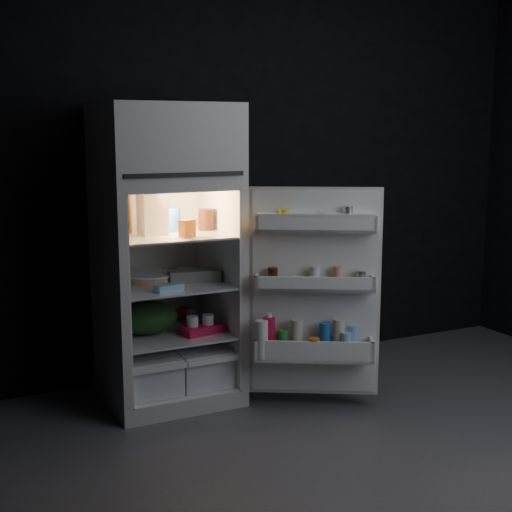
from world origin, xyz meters
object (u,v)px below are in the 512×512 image
refrigerator (165,244)px  yogurt_tray (202,329)px  fridge_door (314,296)px  egg_carton (194,276)px  milk_jug (152,214)px

refrigerator → yogurt_tray: bearing=-44.1°
fridge_door → egg_carton: size_ratio=3.95×
milk_jug → egg_carton: 0.46m
fridge_door → milk_jug: (-0.79, 0.52, 0.46)m
milk_jug → yogurt_tray: (0.25, -0.12, -0.69)m
egg_carton → yogurt_tray: (0.01, -0.09, -0.31)m
fridge_door → milk_jug: bearing=146.8°
milk_jug → yogurt_tray: bearing=-26.9°
refrigerator → egg_carton: (0.16, -0.07, -0.19)m
fridge_door → egg_carton: bearing=137.9°
fridge_door → yogurt_tray: size_ratio=4.82×
refrigerator → fridge_door: bearing=-38.5°
refrigerator → milk_jug: bearing=-153.8°
refrigerator → fridge_door: refrigerator is taller
fridge_door → yogurt_tray: fridge_door is taller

